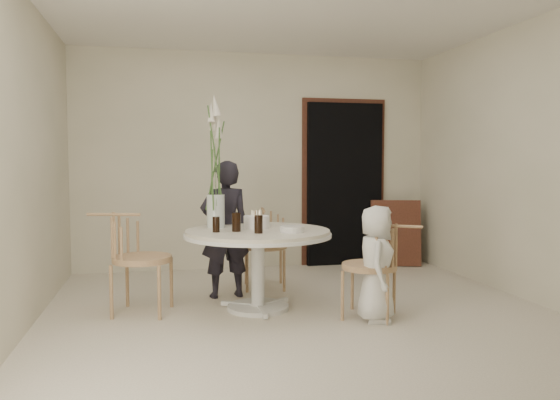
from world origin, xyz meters
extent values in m
plane|color=silver|center=(0.00, 0.00, 0.00)|extent=(4.50, 4.50, 0.00)
plane|color=white|center=(0.00, 0.00, 2.70)|extent=(4.50, 4.50, 0.00)
plane|color=beige|center=(0.00, 2.25, 1.35)|extent=(4.50, 0.00, 4.50)
plane|color=beige|center=(0.00, -2.25, 1.35)|extent=(4.50, 0.00, 4.50)
plane|color=beige|center=(-2.25, 0.00, 1.35)|extent=(0.00, 4.50, 4.50)
plane|color=beige|center=(2.25, 0.00, 1.35)|extent=(0.00, 4.50, 4.50)
cube|color=black|center=(1.15, 2.19, 1.05)|extent=(1.00, 0.10, 2.10)
cube|color=brown|center=(1.15, 2.23, 1.11)|extent=(1.12, 0.03, 2.22)
cylinder|color=silver|center=(-0.35, 0.25, 0.02)|extent=(0.56, 0.56, 0.04)
cylinder|color=silver|center=(-0.35, 0.25, 0.34)|extent=(0.12, 0.12, 0.65)
cylinder|color=silver|center=(-0.35, 0.25, 0.68)|extent=(1.33, 1.33, 0.03)
cylinder|color=silver|center=(-0.35, 0.25, 0.71)|extent=(1.30, 1.30, 0.04)
cube|color=brown|center=(1.77, 1.95, 0.42)|extent=(0.67, 0.37, 0.85)
cylinder|color=tan|center=(-0.34, 0.92, 0.22)|extent=(0.03, 0.03, 0.43)
cylinder|color=tan|center=(0.04, 0.87, 0.22)|extent=(0.03, 0.03, 0.43)
cylinder|color=tan|center=(-0.29, 1.30, 0.22)|extent=(0.03, 0.03, 0.43)
cylinder|color=tan|center=(0.09, 1.25, 0.22)|extent=(0.03, 0.03, 0.43)
cylinder|color=tan|center=(-0.13, 1.08, 0.45)|extent=(0.48, 0.48, 0.05)
cylinder|color=tan|center=(0.49, 0.07, 0.21)|extent=(0.03, 0.03, 0.42)
cylinder|color=tan|center=(0.28, -0.25, 0.21)|extent=(0.03, 0.03, 0.42)
cylinder|color=tan|center=(0.81, -0.14, 0.21)|extent=(0.03, 0.03, 0.42)
cylinder|color=tan|center=(0.60, -0.46, 0.21)|extent=(0.03, 0.03, 0.42)
cylinder|color=tan|center=(0.55, -0.19, 0.44)|extent=(0.47, 0.47, 0.05)
cylinder|color=tan|center=(-1.23, 0.10, 0.23)|extent=(0.03, 0.03, 0.47)
cylinder|color=tan|center=(-1.12, 0.50, 0.23)|extent=(0.03, 0.03, 0.47)
cylinder|color=tan|center=(-1.63, 0.21, 0.23)|extent=(0.03, 0.03, 0.47)
cylinder|color=tan|center=(-1.52, 0.61, 0.23)|extent=(0.03, 0.03, 0.47)
cylinder|color=tan|center=(-1.37, 0.36, 0.49)|extent=(0.52, 0.52, 0.05)
imported|color=black|center=(-0.58, 0.78, 0.68)|extent=(0.53, 0.38, 1.35)
imported|color=white|center=(0.56, -0.32, 0.49)|extent=(0.46, 0.56, 0.98)
cylinder|color=white|center=(-0.34, 0.39, 0.79)|extent=(0.24, 0.24, 0.11)
cylinder|color=beige|center=(-0.34, 0.39, 0.87)|extent=(0.01, 0.01, 0.05)
cylinder|color=beige|center=(-0.30, 0.41, 0.87)|extent=(0.01, 0.01, 0.05)
cylinder|color=beige|center=(-0.38, 0.40, 0.87)|extent=(0.01, 0.01, 0.05)
cylinder|color=beige|center=(-0.32, 0.35, 0.87)|extent=(0.01, 0.01, 0.05)
cylinder|color=beige|center=(-0.37, 0.36, 0.87)|extent=(0.01, 0.01, 0.05)
cylinder|color=black|center=(-0.54, 0.22, 0.80)|extent=(0.07, 0.07, 0.14)
cylinder|color=black|center=(-0.39, 0.02, 0.81)|extent=(0.09, 0.09, 0.16)
cylinder|color=black|center=(-0.73, 0.17, 0.80)|extent=(0.08, 0.08, 0.14)
cylinder|color=black|center=(-0.56, 0.17, 0.81)|extent=(0.08, 0.08, 0.17)
cylinder|color=silver|center=(-0.09, 0.02, 0.76)|extent=(0.27, 0.27, 0.05)
cylinder|color=silver|center=(-0.70, 0.50, 0.89)|extent=(0.17, 0.17, 0.31)
cylinder|color=#3B6029|center=(-0.67, 0.50, 1.27)|extent=(0.01, 0.01, 0.78)
cone|color=beige|center=(-0.67, 0.50, 1.66)|extent=(0.08, 0.08, 0.20)
cylinder|color=#3B6029|center=(-0.70, 0.53, 1.31)|extent=(0.01, 0.01, 0.84)
cone|color=beige|center=(-0.70, 0.53, 1.73)|extent=(0.08, 0.08, 0.20)
cylinder|color=#3B6029|center=(-0.74, 0.50, 1.34)|extent=(0.01, 0.01, 0.91)
cone|color=beige|center=(-0.74, 0.50, 1.79)|extent=(0.08, 0.08, 0.20)
cylinder|color=#3B6029|center=(-0.70, 0.46, 1.37)|extent=(0.01, 0.01, 0.98)
cone|color=beige|center=(-0.70, 0.46, 1.86)|extent=(0.08, 0.08, 0.20)
camera|label=1|loc=(-1.22, -4.56, 1.34)|focal=35.00mm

